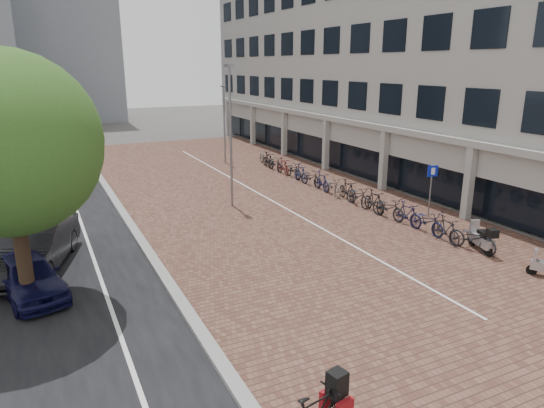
{
  "coord_description": "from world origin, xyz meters",
  "views": [
    {
      "loc": [
        -8.36,
        -11.23,
        6.8
      ],
      "look_at": [
        0.0,
        6.0,
        1.3
      ],
      "focal_mm": 32.28,
      "sensor_mm": 36.0,
      "label": 1
    }
  ],
  "objects": [
    {
      "name": "street_tree",
      "position": [
        -8.97,
        3.52,
        4.62
      ],
      "size": [
        5.0,
        5.0,
        7.27
      ],
      "color": "#382619",
      "rests_on": "ground"
    },
    {
      "name": "scooter_front",
      "position": [
        6.22,
        0.84,
        0.55
      ],
      "size": [
        0.97,
        1.67,
        1.1
      ],
      "primitive_type": null,
      "rotation": [
        0.0,
        0.0,
        -0.31
      ],
      "color": "#ABAAAF",
      "rests_on": "ground"
    },
    {
      "name": "street_asphalt",
      "position": [
        -9.0,
        12.0,
        0.01
      ],
      "size": [
        8.0,
        50.0,
        0.03
      ],
      "primitive_type": "cube",
      "color": "black",
      "rests_on": "ground"
    },
    {
      "name": "office_building",
      "position": [
        12.97,
        16.0,
        8.44
      ],
      "size": [
        8.4,
        40.0,
        15.0
      ],
      "color": "#989893",
      "rests_on": "ground"
    },
    {
      "name": "car_dark",
      "position": [
        -8.86,
        6.28,
        0.86
      ],
      "size": [
        3.31,
        5.52,
        1.72
      ],
      "primitive_type": "imported",
      "rotation": [
        0.0,
        0.0,
        -0.31
      ],
      "color": "black",
      "rests_on": "ground"
    },
    {
      "name": "parking_line",
      "position": [
        2.2,
        12.0,
        0.04
      ],
      "size": [
        0.1,
        30.0,
        0.0
      ],
      "primitive_type": "cube",
      "color": "white",
      "rests_on": "plaza_brick"
    },
    {
      "name": "parking_sign",
      "position": [
        7.5,
        4.94,
        1.63
      ],
      "size": [
        0.5,
        0.14,
        2.43
      ],
      "rotation": [
        0.0,
        0.0,
        -0.2
      ],
      "color": "slate",
      "rests_on": "ground"
    },
    {
      "name": "plaza_brick",
      "position": [
        2.0,
        12.0,
        0.01
      ],
      "size": [
        14.5,
        42.0,
        0.04
      ],
      "primitive_type": "cube",
      "color": "brown",
      "rests_on": "ground"
    },
    {
      "name": "curb",
      "position": [
        -5.1,
        12.0,
        0.07
      ],
      "size": [
        0.35,
        42.0,
        0.14
      ],
      "primitive_type": "cube",
      "color": "gray",
      "rests_on": "ground"
    },
    {
      "name": "lane_line",
      "position": [
        -7.0,
        12.0,
        0.02
      ],
      "size": [
        0.12,
        44.0,
        0.0
      ],
      "primitive_type": "cube",
      "color": "white",
      "rests_on": "street_asphalt"
    },
    {
      "name": "bike_row",
      "position": [
        5.73,
        10.2,
        0.52
      ],
      "size": [
        1.27,
        20.44,
        1.05
      ],
      "color": "#222227",
      "rests_on": "ground"
    },
    {
      "name": "lamp_near",
      "position": [
        0.05,
        10.65,
        3.37
      ],
      "size": [
        0.12,
        0.12,
        6.73
      ],
      "primitive_type": "cylinder",
      "color": "slate",
      "rests_on": "ground"
    },
    {
      "name": "lamp_far",
      "position": [
        3.58,
        21.0,
        2.67
      ],
      "size": [
        0.12,
        0.12,
        5.33
      ],
      "primitive_type": "cylinder",
      "color": "gray",
      "rests_on": "ground"
    },
    {
      "name": "car_navy",
      "position": [
        -9.06,
        4.19,
        0.66
      ],
      "size": [
        2.45,
        4.11,
        1.31
      ],
      "primitive_type": "imported",
      "rotation": [
        0.0,
        0.0,
        0.25
      ],
      "color": "#0E0E33",
      "rests_on": "ground"
    },
    {
      "name": "ground",
      "position": [
        0.0,
        0.0,
        0.0
      ],
      "size": [
        140.0,
        140.0,
        0.0
      ],
      "primitive_type": "plane",
      "color": "#474442",
      "rests_on": "ground"
    }
  ]
}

